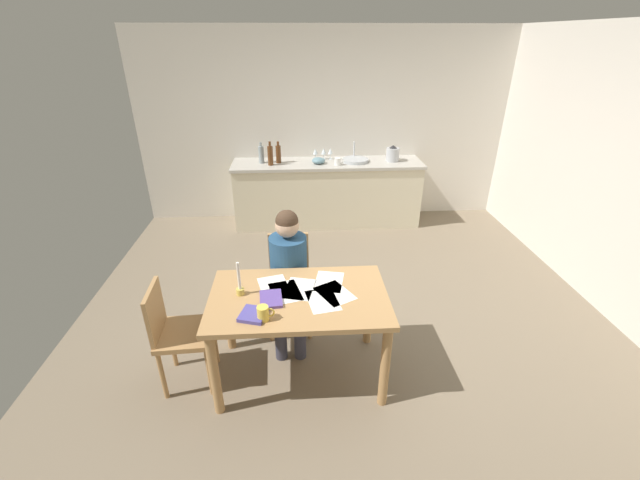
% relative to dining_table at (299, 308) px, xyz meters
% --- Properties ---
extents(ground_plane, '(5.20, 5.20, 0.04)m').
position_rel_dining_table_xyz_m(ground_plane, '(0.44, 0.74, -0.66)').
color(ground_plane, '#7A6B56').
extents(wall_back, '(5.20, 0.12, 2.60)m').
position_rel_dining_table_xyz_m(wall_back, '(0.44, 3.34, 0.66)').
color(wall_back, silver).
rests_on(wall_back, ground).
extents(kitchen_counter, '(2.62, 0.64, 0.90)m').
position_rel_dining_table_xyz_m(kitchen_counter, '(0.44, 2.98, -0.18)').
color(kitchen_counter, beige).
rests_on(kitchen_counter, ground).
extents(dining_table, '(1.32, 0.81, 0.75)m').
position_rel_dining_table_xyz_m(dining_table, '(0.00, 0.00, 0.00)').
color(dining_table, tan).
rests_on(dining_table, ground).
extents(chair_at_table, '(0.40, 0.40, 0.89)m').
position_rel_dining_table_xyz_m(chair_at_table, '(-0.08, 0.64, -0.13)').
color(chair_at_table, tan).
rests_on(chair_at_table, ground).
extents(person_seated, '(0.32, 0.59, 1.19)m').
position_rel_dining_table_xyz_m(person_seated, '(-0.08, 0.50, 0.04)').
color(person_seated, navy).
rests_on(person_seated, ground).
extents(chair_side_empty, '(0.42, 0.42, 0.87)m').
position_rel_dining_table_xyz_m(chair_side_empty, '(-0.92, -0.02, -0.15)').
color(chair_side_empty, tan).
rests_on(chair_side_empty, ground).
extents(coffee_mug, '(0.12, 0.08, 0.10)m').
position_rel_dining_table_xyz_m(coffee_mug, '(-0.24, -0.26, 0.16)').
color(coffee_mug, '#F2CC4C').
rests_on(coffee_mug, dining_table).
extents(candlestick, '(0.06, 0.06, 0.27)m').
position_rel_dining_table_xyz_m(candlestick, '(-0.43, 0.05, 0.19)').
color(candlestick, gold).
rests_on(candlestick, dining_table).
extents(book_magazine, '(0.18, 0.23, 0.02)m').
position_rel_dining_table_xyz_m(book_magazine, '(-0.20, -0.04, 0.12)').
color(book_magazine, '#5B4396').
rests_on(book_magazine, dining_table).
extents(book_cookery, '(0.21, 0.22, 0.03)m').
position_rel_dining_table_xyz_m(book_cookery, '(-0.31, -0.22, 0.13)').
color(book_cookery, '#4E479E').
rests_on(book_cookery, dining_table).
extents(paper_letter, '(0.27, 0.33, 0.00)m').
position_rel_dining_table_xyz_m(paper_letter, '(0.24, 0.18, 0.11)').
color(paper_letter, white).
rests_on(paper_letter, dining_table).
extents(paper_bill, '(0.33, 0.36, 0.00)m').
position_rel_dining_table_xyz_m(paper_bill, '(0.27, 0.02, 0.11)').
color(paper_bill, white).
rests_on(paper_bill, dining_table).
extents(paper_envelope, '(0.28, 0.34, 0.00)m').
position_rel_dining_table_xyz_m(paper_envelope, '(0.01, 0.09, 0.11)').
color(paper_envelope, white).
rests_on(paper_envelope, dining_table).
extents(paper_receipt, '(0.28, 0.34, 0.00)m').
position_rel_dining_table_xyz_m(paper_receipt, '(-0.10, 0.06, 0.11)').
color(paper_receipt, white).
rests_on(paper_receipt, dining_table).
extents(paper_notice, '(0.28, 0.34, 0.00)m').
position_rel_dining_table_xyz_m(paper_notice, '(-0.19, 0.14, 0.11)').
color(paper_notice, white).
rests_on(paper_notice, dining_table).
extents(paper_flyer, '(0.26, 0.33, 0.00)m').
position_rel_dining_table_xyz_m(paper_flyer, '(0.17, -0.07, 0.11)').
color(paper_flyer, white).
rests_on(paper_flyer, dining_table).
extents(sink_unit, '(0.36, 0.36, 0.24)m').
position_rel_dining_table_xyz_m(sink_unit, '(0.83, 2.98, 0.29)').
color(sink_unit, '#B2B7BC').
rests_on(sink_unit, kitchen_counter).
extents(bottle_oil, '(0.07, 0.07, 0.28)m').
position_rel_dining_table_xyz_m(bottle_oil, '(-0.46, 2.99, 0.38)').
color(bottle_oil, '#8C999E').
rests_on(bottle_oil, kitchen_counter).
extents(bottle_vinegar, '(0.07, 0.07, 0.32)m').
position_rel_dining_table_xyz_m(bottle_vinegar, '(-0.33, 2.88, 0.40)').
color(bottle_vinegar, '#593319').
rests_on(bottle_vinegar, kitchen_counter).
extents(bottle_wine_red, '(0.07, 0.07, 0.29)m').
position_rel_dining_table_xyz_m(bottle_wine_red, '(-0.23, 2.98, 0.39)').
color(bottle_wine_red, '#593319').
rests_on(bottle_wine_red, kitchen_counter).
extents(mixing_bowl, '(0.18, 0.18, 0.08)m').
position_rel_dining_table_xyz_m(mixing_bowl, '(0.32, 2.91, 0.30)').
color(mixing_bowl, '#668C99').
rests_on(mixing_bowl, kitchen_counter).
extents(stovetop_kettle, '(0.18, 0.18, 0.22)m').
position_rel_dining_table_xyz_m(stovetop_kettle, '(1.35, 2.98, 0.36)').
color(stovetop_kettle, '#B7BABF').
rests_on(stovetop_kettle, kitchen_counter).
extents(wine_glass_near_sink, '(0.07, 0.07, 0.15)m').
position_rel_dining_table_xyz_m(wine_glass_near_sink, '(0.50, 3.13, 0.37)').
color(wine_glass_near_sink, silver).
rests_on(wine_glass_near_sink, kitchen_counter).
extents(wine_glass_by_kettle, '(0.07, 0.07, 0.15)m').
position_rel_dining_table_xyz_m(wine_glass_by_kettle, '(0.40, 3.13, 0.37)').
color(wine_glass_by_kettle, silver).
rests_on(wine_glass_by_kettle, kitchen_counter).
extents(wine_glass_back_left, '(0.07, 0.07, 0.15)m').
position_rel_dining_table_xyz_m(wine_glass_back_left, '(0.28, 3.13, 0.37)').
color(wine_glass_back_left, silver).
rests_on(wine_glass_back_left, kitchen_counter).
extents(teacup_on_counter, '(0.13, 0.09, 0.10)m').
position_rel_dining_table_xyz_m(teacup_on_counter, '(0.57, 2.83, 0.31)').
color(teacup_on_counter, white).
rests_on(teacup_on_counter, kitchen_counter).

